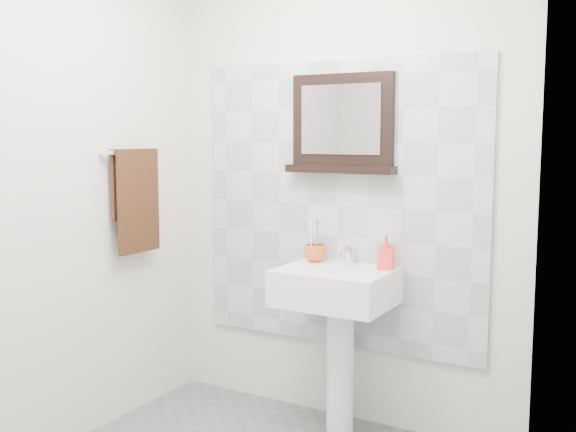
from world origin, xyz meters
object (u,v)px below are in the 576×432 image
object	(u,v)px
soap_dispenser	(386,252)
pedestal_sink	(337,304)
framed_mirror	(342,126)
toothbrush_cup	(315,253)
hand_towel	(136,192)

from	to	relation	value
soap_dispenser	pedestal_sink	bearing A→B (deg)	-165.45
framed_mirror	soap_dispenser	bearing A→B (deg)	-15.98
toothbrush_cup	pedestal_sink	bearing A→B (deg)	-30.35
pedestal_sink	framed_mirror	size ratio (longest dim) A/B	1.62
pedestal_sink	soap_dispenser	world-z (taller)	soap_dispenser
framed_mirror	pedestal_sink	bearing A→B (deg)	-70.06
pedestal_sink	framed_mirror	xyz separation A→B (m)	(-0.07, 0.19, 0.89)
pedestal_sink	hand_towel	size ratio (longest dim) A/B	1.75
soap_dispenser	framed_mirror	world-z (taller)	framed_mirror
pedestal_sink	hand_towel	bearing A→B (deg)	-164.10
soap_dispenser	framed_mirror	bearing A→B (deg)	152.66
soap_dispenser	hand_towel	xyz separation A→B (m)	(-1.26, -0.40, 0.27)
toothbrush_cup	hand_towel	bearing A→B (deg)	-154.98
toothbrush_cup	soap_dispenser	world-z (taller)	soap_dispenser
soap_dispenser	framed_mirror	size ratio (longest dim) A/B	0.28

